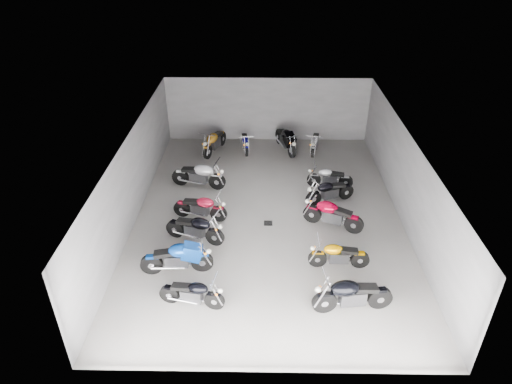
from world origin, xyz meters
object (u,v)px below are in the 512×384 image
(motorcycle_left_a, at_px, (192,293))
(motorcycle_right_f, at_px, (329,177))
(motorcycle_right_a, at_px, (352,295))
(motorcycle_back_d, at_px, (286,140))
(motorcycle_left_c, at_px, (195,228))
(motorcycle_left_b, at_px, (178,258))
(motorcycle_right_d, at_px, (332,214))
(motorcycle_left_f, at_px, (199,175))
(motorcycle_back_e, at_px, (315,142))
(motorcycle_right_e, at_px, (329,191))
(drain_grate, at_px, (268,223))
(motorcycle_left_d, at_px, (201,207))
(motorcycle_right_b, at_px, (338,255))
(motorcycle_back_c, at_px, (245,142))
(motorcycle_back_b, at_px, (214,141))

(motorcycle_left_a, distance_m, motorcycle_right_f, 8.44)
(motorcycle_right_a, distance_m, motorcycle_right_f, 7.03)
(motorcycle_back_d, bearing_deg, motorcycle_left_c, 45.71)
(motorcycle_left_b, relative_size, motorcycle_right_d, 1.08)
(motorcycle_left_a, xyz_separation_m, motorcycle_left_f, (-0.64, 6.85, 0.09))
(motorcycle_right_f, distance_m, motorcycle_back_e, 3.44)
(motorcycle_right_a, distance_m, motorcycle_right_e, 5.82)
(motorcycle_left_b, bearing_deg, motorcycle_left_a, 19.12)
(drain_grate, relative_size, motorcycle_right_d, 0.15)
(motorcycle_left_d, distance_m, motorcycle_back_d, 6.85)
(motorcycle_right_a, bearing_deg, motorcycle_right_b, -3.40)
(motorcycle_left_c, distance_m, motorcycle_right_a, 5.86)
(motorcycle_left_c, relative_size, motorcycle_left_d, 1.03)
(motorcycle_right_d, bearing_deg, drain_grate, 109.74)
(motorcycle_left_d, height_order, motorcycle_left_f, motorcycle_left_f)
(motorcycle_back_c, xyz_separation_m, motorcycle_back_e, (3.37, -0.04, 0.03))
(motorcycle_left_b, distance_m, motorcycle_right_f, 7.73)
(motorcycle_right_b, xyz_separation_m, motorcycle_right_e, (0.19, 3.92, 0.03))
(motorcycle_left_c, xyz_separation_m, motorcycle_right_b, (4.79, -1.32, -0.05))
(motorcycle_back_b, height_order, motorcycle_back_d, motorcycle_back_d)
(motorcycle_left_d, height_order, motorcycle_back_b, motorcycle_back_b)
(motorcycle_left_a, relative_size, motorcycle_back_e, 1.00)
(drain_grate, relative_size, motorcycle_back_c, 0.17)
(motorcycle_left_c, height_order, motorcycle_right_f, motorcycle_left_c)
(motorcycle_right_d, xyz_separation_m, motorcycle_back_d, (-1.43, 6.40, 0.02))
(drain_grate, xyz_separation_m, motorcycle_left_d, (-2.53, 0.28, 0.50))
(motorcycle_right_d, bearing_deg, motorcycle_left_f, 85.93)
(motorcycle_right_e, height_order, motorcycle_back_b, motorcycle_back_b)
(motorcycle_right_d, bearing_deg, motorcycle_right_a, -155.17)
(motorcycle_left_b, distance_m, motorcycle_right_d, 5.82)
(motorcycle_left_d, distance_m, motorcycle_back_c, 6.08)
(motorcycle_left_d, distance_m, motorcycle_back_b, 5.71)
(motorcycle_right_b, xyz_separation_m, motorcycle_back_c, (-3.31, 8.60, -0.03))
(motorcycle_right_b, bearing_deg, motorcycle_left_c, 75.49)
(motorcycle_right_e, height_order, motorcycle_right_f, motorcycle_right_e)
(motorcycle_right_a, height_order, motorcycle_back_c, motorcycle_right_a)
(motorcycle_left_b, relative_size, motorcycle_left_d, 1.11)
(motorcycle_left_b, height_order, motorcycle_right_b, motorcycle_left_b)
(motorcycle_left_d, height_order, motorcycle_right_e, motorcycle_right_e)
(motorcycle_left_c, xyz_separation_m, motorcycle_back_b, (-0.01, 7.09, 0.02))
(motorcycle_right_f, bearing_deg, motorcycle_left_f, 97.12)
(motorcycle_right_e, distance_m, motorcycle_back_e, 4.63)
(motorcycle_left_d, bearing_deg, motorcycle_left_a, 16.47)
(motorcycle_right_b, bearing_deg, motorcycle_left_d, 61.40)
(motorcycle_left_d, bearing_deg, motorcycle_back_b, -167.06)
(motorcycle_left_a, relative_size, motorcycle_right_f, 1.02)
(drain_grate, relative_size, motorcycle_right_f, 0.17)
(motorcycle_right_b, relative_size, motorcycle_right_d, 0.93)
(motorcycle_left_b, distance_m, motorcycle_right_e, 6.82)
(motorcycle_right_a, distance_m, motorcycle_back_b, 11.41)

